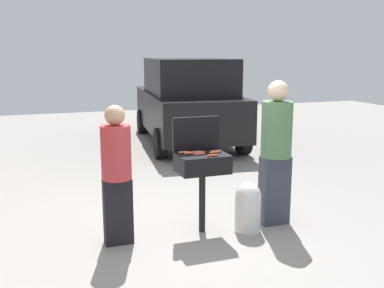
% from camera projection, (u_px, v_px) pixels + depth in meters
% --- Properties ---
extents(ground_plane, '(24.00, 24.00, 0.00)m').
position_uv_depth(ground_plane, '(190.00, 235.00, 5.49)').
color(ground_plane, gray).
extents(bbq_grill, '(0.60, 0.44, 0.98)m').
position_uv_depth(bbq_grill, '(202.00, 166.00, 5.44)').
color(bbq_grill, black).
rests_on(bbq_grill, ground).
extents(grill_lid_open, '(0.60, 0.05, 0.42)m').
position_uv_depth(grill_lid_open, '(196.00, 134.00, 5.57)').
color(grill_lid_open, black).
rests_on(grill_lid_open, bbq_grill).
extents(hot_dog_0, '(0.13, 0.03, 0.03)m').
position_uv_depth(hot_dog_0, '(213.00, 156.00, 5.29)').
color(hot_dog_0, '#AD4228').
rests_on(hot_dog_0, bbq_grill).
extents(hot_dog_1, '(0.13, 0.04, 0.03)m').
position_uv_depth(hot_dog_1, '(184.00, 152.00, 5.45)').
color(hot_dog_1, '#C6593D').
rests_on(hot_dog_1, bbq_grill).
extents(hot_dog_2, '(0.13, 0.03, 0.03)m').
position_uv_depth(hot_dog_2, '(189.00, 153.00, 5.41)').
color(hot_dog_2, '#C6593D').
rests_on(hot_dog_2, bbq_grill).
extents(hot_dog_3, '(0.13, 0.03, 0.03)m').
position_uv_depth(hot_dog_3, '(199.00, 152.00, 5.45)').
color(hot_dog_3, '#AD4228').
rests_on(hot_dog_3, bbq_grill).
extents(hot_dog_4, '(0.13, 0.04, 0.03)m').
position_uv_depth(hot_dog_4, '(196.00, 152.00, 5.47)').
color(hot_dog_4, '#AD4228').
rests_on(hot_dog_4, bbq_grill).
extents(hot_dog_5, '(0.13, 0.03, 0.03)m').
position_uv_depth(hot_dog_5, '(216.00, 151.00, 5.51)').
color(hot_dog_5, '#C6593D').
rests_on(hot_dog_5, bbq_grill).
extents(hot_dog_6, '(0.13, 0.04, 0.03)m').
position_uv_depth(hot_dog_6, '(199.00, 154.00, 5.37)').
color(hot_dog_6, '#C6593D').
rests_on(hot_dog_6, bbq_grill).
extents(hot_dog_7, '(0.13, 0.04, 0.03)m').
position_uv_depth(hot_dog_7, '(214.00, 152.00, 5.45)').
color(hot_dog_7, '#C6593D').
rests_on(hot_dog_7, bbq_grill).
extents(propane_tank, '(0.32, 0.32, 0.62)m').
position_uv_depth(propane_tank, '(248.00, 206.00, 5.55)').
color(propane_tank, silver).
rests_on(propane_tank, ground).
extents(person_left, '(0.34, 0.34, 1.61)m').
position_uv_depth(person_left, '(117.00, 170.00, 5.09)').
color(person_left, black).
rests_on(person_left, ground).
extents(person_right, '(0.39, 0.39, 1.83)m').
position_uv_depth(person_right, '(276.00, 148.00, 5.68)').
color(person_right, '#333847').
rests_on(person_right, ground).
extents(parked_minivan, '(2.44, 4.59, 2.02)m').
position_uv_depth(parked_minivan, '(187.00, 101.00, 10.82)').
color(parked_minivan, black).
rests_on(parked_minivan, ground).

